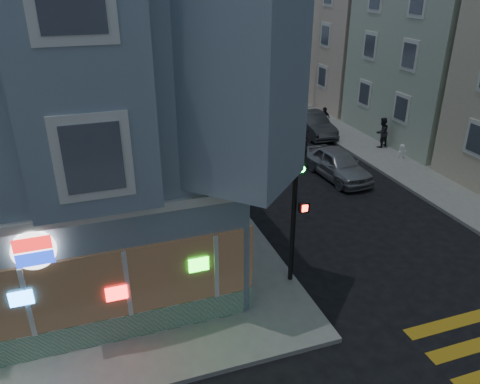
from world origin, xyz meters
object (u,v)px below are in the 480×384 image
parked_car_c (279,105)px  parked_car_d (227,88)px  street_tree_far (238,33)px  pedestrian_b (324,119)px  street_tree_near (270,44)px  fire_hydrant (402,151)px  parked_car_a (338,164)px  utility_pole (300,43)px  parked_car_b (312,124)px  pedestrian_a (382,132)px  traffic_signal (297,189)px

parked_car_c → parked_car_d: parked_car_d is taller
street_tree_far → pedestrian_b: (-0.85, -19.31, -3.02)m
street_tree_near → fire_hydrant: (0.80, -16.94, -3.36)m
parked_car_a → pedestrian_b: bearing=63.7°
utility_pole → street_tree_near: 6.06m
parked_car_b → pedestrian_a: bearing=-54.3°
utility_pole → parked_car_c: 4.47m
street_tree_far → pedestrian_a: street_tree_far is taller
street_tree_far → pedestrian_a: bearing=-88.0°
parked_car_a → traffic_signal: traffic_signal is taller
street_tree_near → traffic_signal: size_ratio=1.08×
utility_pole → pedestrian_a: size_ratio=5.22×
parked_car_a → parked_car_b: parked_car_a is taller
parked_car_b → parked_car_d: 11.72m
parked_car_b → parked_car_c: parked_car_b is taller
pedestrian_a → parked_car_d: size_ratio=0.38×
parked_car_a → pedestrian_a: bearing=29.2°
parked_car_a → utility_pole: bearing=70.6°
parked_car_d → fire_hydrant: parked_car_d is taller
parked_car_a → traffic_signal: (-5.78, -7.28, 2.73)m
pedestrian_b → parked_car_b: 0.91m
street_tree_near → pedestrian_b: 11.74m
street_tree_far → parked_car_c: street_tree_far is taller
utility_pole → parked_car_c: size_ratio=2.21×
street_tree_far → parked_car_d: size_ratio=1.17×
utility_pole → parked_car_d: bearing=118.9°
parked_car_b → fire_hydrant: parked_car_b is taller
traffic_signal → parked_car_c: bearing=80.7°
utility_pole → street_tree_near: utility_pole is taller
parked_car_d → street_tree_far: bearing=60.6°
parked_car_a → parked_car_d: bearing=86.6°
utility_pole → parked_car_b: bearing=-105.8°
street_tree_far → pedestrian_a: size_ratio=3.08×
utility_pole → street_tree_far: 14.03m
pedestrian_b → traffic_signal: (-8.53, -13.81, 2.54)m
pedestrian_a → parked_car_c: size_ratio=0.42×
parked_car_c → street_tree_far: bearing=78.9°
utility_pole → street_tree_near: size_ratio=1.70×
street_tree_near → utility_pole: bearing=-91.9°
parked_car_a → parked_car_c: (1.89, 11.64, -0.13)m
pedestrian_a → parked_car_b: (-2.53, 3.63, -0.30)m
utility_pole → street_tree_far: size_ratio=1.70×
parked_car_d → street_tree_near: bearing=-7.4°
pedestrian_a → parked_car_a: size_ratio=0.41×
fire_hydrant → parked_car_a: bearing=-168.4°
parked_car_a → parked_car_d: 18.01m
pedestrian_b → parked_car_d: pedestrian_b is taller
parked_car_a → parked_car_b: size_ratio=0.98×
parked_car_d → parked_car_b: bearing=-85.5°
street_tree_near → traffic_signal: bearing=-110.5°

